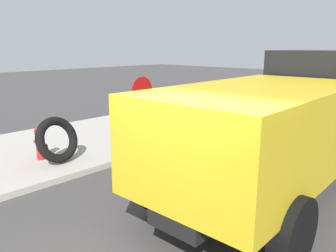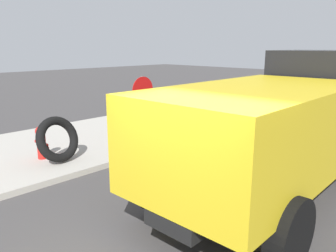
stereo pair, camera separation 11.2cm
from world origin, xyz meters
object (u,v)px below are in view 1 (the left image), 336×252
at_px(stop_sign, 142,99).
at_px(dump_truck_yellow, 287,119).
at_px(loose_tire, 57,140).
at_px(fire_hydrant, 40,142).

bearing_deg(stop_sign, dump_truck_yellow, -84.93).
xyz_separation_m(loose_tire, stop_sign, (2.34, -0.68, 0.86)).
distance_m(loose_tire, dump_truck_yellow, 5.61).
bearing_deg(dump_truck_yellow, loose_tire, 119.28).
relative_size(fire_hydrant, stop_sign, 0.42).
bearing_deg(dump_truck_yellow, fire_hydrant, 118.32).
distance_m(fire_hydrant, loose_tire, 0.60).
xyz_separation_m(stop_sign, dump_truck_yellow, (0.37, -4.16, -0.01)).
bearing_deg(loose_tire, fire_hydrant, 109.21).
bearing_deg(fire_hydrant, stop_sign, -25.88).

